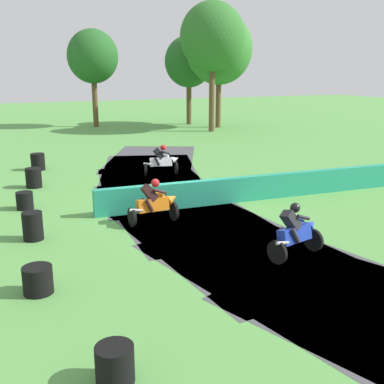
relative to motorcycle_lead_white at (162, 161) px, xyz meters
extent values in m
plane|color=#569947|center=(-1.53, -5.28, -0.64)|extent=(120.00, 120.00, 0.00)
cube|color=#47474C|center=(0.95, 4.04, -0.64)|extent=(7.57, 9.38, 0.01)
cube|color=#47474C|center=(-0.27, 1.05, -0.64)|extent=(6.78, 9.25, 0.01)
cube|color=#47474C|center=(-1.08, -2.08, -0.64)|extent=(5.87, 8.97, 0.01)
cube|color=#47474C|center=(-1.48, -5.28, -0.64)|extent=(4.86, 8.54, 0.01)
cube|color=#47474C|center=(-1.46, -8.51, -0.64)|extent=(4.98, 8.59, 0.01)
cube|color=#47474C|center=(-1.01, -11.71, -0.64)|extent=(5.98, 9.01, 0.01)
cube|color=#239375|center=(3.85, -5.60, -0.19)|extent=(16.40, 1.25, 0.90)
cylinder|color=black|center=(0.58, -0.24, -0.35)|extent=(0.26, 0.74, 0.74)
cylinder|color=black|center=(-0.78, 0.09, -0.35)|extent=(0.26, 0.74, 0.74)
cube|color=silver|center=(-0.08, 0.00, -0.06)|extent=(1.06, 0.60, 0.46)
ellipsoid|color=silver|center=(0.11, 0.03, 0.19)|extent=(0.51, 0.43, 0.31)
cone|color=silver|center=(0.59, -0.13, 0.05)|extent=(0.44, 0.44, 0.47)
cylinder|color=#B2B2B7|center=(-0.69, 0.01, -0.11)|extent=(0.42, 0.21, 0.18)
cube|color=black|center=(-0.13, 0.12, 0.30)|extent=(0.53, 0.47, 0.62)
sphere|color=red|center=(0.10, 0.14, 0.58)|extent=(0.26, 0.26, 0.26)
cylinder|color=black|center=(0.18, 0.23, 0.28)|extent=(0.43, 0.23, 0.24)
cylinder|color=black|center=(0.10, -0.11, 0.38)|extent=(0.43, 0.23, 0.24)
cylinder|color=black|center=(-0.21, 0.22, -0.09)|extent=(0.27, 0.25, 0.42)
cylinder|color=black|center=(-0.29, -0.12, 0.00)|extent=(0.27, 0.25, 0.42)
cylinder|color=black|center=(-2.10, -6.50, -0.35)|extent=(0.12, 0.68, 0.68)
cylinder|color=black|center=(-3.49, -6.57, -0.35)|extent=(0.12, 0.68, 0.68)
cube|color=orange|center=(-2.80, -6.49, -0.05)|extent=(1.01, 0.38, 0.43)
ellipsoid|color=orange|center=(-2.62, -6.45, 0.21)|extent=(0.45, 0.33, 0.28)
cone|color=orange|center=(-2.12, -6.44, 0.07)|extent=(0.41, 0.38, 0.44)
cylinder|color=#B2B2B7|center=(-3.39, -6.65, -0.11)|extent=(0.41, 0.11, 0.17)
cube|color=#331919|center=(-2.88, -6.44, 0.33)|extent=(0.51, 0.37, 0.60)
sphere|color=red|center=(-2.66, -6.39, 0.61)|extent=(0.26, 0.26, 0.26)
cylinder|color=#331919|center=(-2.61, -6.25, 0.33)|extent=(0.43, 0.10, 0.24)
cylinder|color=#331919|center=(-2.59, -6.60, 0.38)|extent=(0.43, 0.10, 0.24)
cylinder|color=#331919|center=(-2.99, -6.32, -0.05)|extent=(0.28, 0.16, 0.42)
cylinder|color=#331919|center=(-2.97, -6.67, 0.00)|extent=(0.28, 0.16, 0.42)
cylinder|color=black|center=(0.28, -10.41, -0.35)|extent=(0.25, 0.72, 0.72)
cylinder|color=black|center=(-1.09, -10.73, -0.35)|extent=(0.25, 0.72, 0.72)
cube|color=#1E38B2|center=(-0.42, -10.51, -0.06)|extent=(1.06, 0.58, 0.45)
ellipsoid|color=#1E38B2|center=(-0.26, -10.41, 0.20)|extent=(0.50, 0.42, 0.29)
cone|color=#1E38B2|center=(0.23, -10.32, 0.06)|extent=(0.46, 0.43, 0.46)
cylinder|color=#B2B2B7|center=(-0.97, -10.78, -0.11)|extent=(0.42, 0.18, 0.17)
cube|color=#28282D|center=(-0.52, -10.44, 0.32)|extent=(0.56, 0.38, 0.62)
sphere|color=black|center=(-0.32, -10.33, 0.59)|extent=(0.26, 0.26, 0.26)
cylinder|color=#28282D|center=(-0.29, -10.20, 0.30)|extent=(0.44, 0.17, 0.24)
cylinder|color=#28282D|center=(-0.21, -10.54, 0.38)|extent=(0.44, 0.17, 0.24)
cylinder|color=#28282D|center=(-0.64, -10.37, -0.08)|extent=(0.30, 0.17, 0.42)
cylinder|color=#28282D|center=(-0.56, -10.71, 0.00)|extent=(0.30, 0.17, 0.42)
cylinder|color=black|center=(-5.07, 3.38, -0.54)|extent=(0.65, 0.65, 0.20)
cylinder|color=black|center=(-5.07, 3.38, -0.34)|extent=(0.65, 0.65, 0.20)
cylinder|color=black|center=(-5.07, 3.38, -0.14)|extent=(0.65, 0.65, 0.20)
cylinder|color=black|center=(-5.07, 3.38, 0.06)|extent=(0.65, 0.65, 0.20)
cylinder|color=black|center=(-5.65, -0.14, -0.54)|extent=(0.64, 0.64, 0.20)
cylinder|color=black|center=(-5.65, -0.14, -0.34)|extent=(0.64, 0.64, 0.20)
cylinder|color=black|center=(-5.65, -0.14, -0.14)|extent=(0.64, 0.64, 0.20)
cylinder|color=black|center=(-5.65, -0.14, 0.06)|extent=(0.64, 0.64, 0.20)
cylinder|color=black|center=(-6.28, -3.23, -0.54)|extent=(0.57, 0.57, 0.20)
cylinder|color=black|center=(-6.28, -3.23, -0.34)|extent=(0.57, 0.57, 0.20)
cylinder|color=black|center=(-6.28, -3.23, -0.14)|extent=(0.57, 0.57, 0.20)
cylinder|color=black|center=(-6.36, -6.48, -0.54)|extent=(0.56, 0.56, 0.20)
cylinder|color=black|center=(-6.36, -6.48, -0.34)|extent=(0.56, 0.56, 0.20)
cylinder|color=black|center=(-6.36, -6.48, -0.14)|extent=(0.56, 0.56, 0.20)
cylinder|color=black|center=(-6.36, -6.48, 0.06)|extent=(0.56, 0.56, 0.20)
cylinder|color=black|center=(-6.63, -9.94, -0.54)|extent=(0.63, 0.63, 0.20)
cylinder|color=black|center=(-6.63, -9.94, -0.34)|extent=(0.63, 0.63, 0.20)
cylinder|color=black|center=(-6.63, -9.94, -0.14)|extent=(0.63, 0.63, 0.20)
cylinder|color=black|center=(-5.92, -13.49, -0.54)|extent=(0.60, 0.60, 0.20)
cylinder|color=black|center=(-5.92, -13.49, -0.34)|extent=(0.60, 0.60, 0.20)
cylinder|color=black|center=(-5.92, -13.49, -0.14)|extent=(0.60, 0.60, 0.20)
cylinder|color=brown|center=(9.58, 18.48, 1.16)|extent=(0.44, 0.44, 3.61)
ellipsoid|color=#235B23|center=(9.58, 18.48, 4.74)|extent=(4.18, 4.18, 4.38)
cylinder|color=brown|center=(1.60, 19.98, 1.35)|extent=(0.44, 0.44, 3.99)
ellipsoid|color=#235B23|center=(1.60, 19.98, 5.12)|extent=(4.16, 4.16, 4.36)
cylinder|color=brown|center=(9.14, 13.16, 1.87)|extent=(0.44, 0.44, 5.02)
ellipsoid|color=#2D6B28|center=(9.14, 13.16, 6.45)|extent=(4.89, 4.89, 5.13)
cylinder|color=brown|center=(10.85, 15.34, 1.37)|extent=(0.44, 0.44, 4.02)
ellipsoid|color=#33752D|center=(10.85, 15.34, 5.67)|extent=(5.40, 5.40, 5.67)
camera|label=1|loc=(-7.41, -19.61, 3.97)|focal=43.63mm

